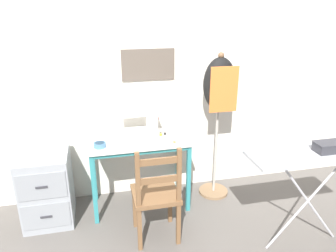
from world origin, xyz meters
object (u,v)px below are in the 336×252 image
Objects in this scene: filing_cabinet at (47,187)px; scissors at (178,142)px; thread_spool_mid_table at (165,133)px; storage_box at (328,147)px; ironing_board at (316,158)px; thread_spool_near_machine at (161,134)px; wooden_chair at (156,195)px; sewing_machine at (140,123)px; dress_form at (219,93)px; fabric_bowl at (100,145)px.

scissors is at bearing -5.52° from filing_cabinet.
thread_spool_mid_table is 0.16× the size of storage_box.
thread_spool_near_machine is at bearing 139.29° from ironing_board.
wooden_chair is at bearing -109.60° from thread_spool_mid_table.
filing_cabinet is (-1.13, -0.07, -0.42)m from thread_spool_near_machine.
storage_box is (1.13, -0.95, 0.16)m from thread_spool_mid_table.
thread_spool_mid_table is 0.70m from wooden_chair.
wooden_chair is at bearing 164.64° from storage_box.
thread_spool_mid_table is 1.25m from filing_cabinet.
thread_spool_near_machine is at bearing -2.35° from sewing_machine.
wooden_chair is 4.15× the size of storage_box.
scissors is 0.57m from wooden_chair.
scissors is 1.21m from ironing_board.
thread_spool_mid_table reaches higher than thread_spool_near_machine.
scissors is 0.10× the size of dress_form.
thread_spool_mid_table reaches higher than filing_cabinet.
sewing_machine is at bearing 94.05° from wooden_chair.
scissors is 1.30m from storage_box.
storage_box is (1.78, -0.79, 0.15)m from fabric_bowl.
ironing_board is (1.69, -0.79, 0.06)m from fabric_bowl.
sewing_machine is 0.74m from wooden_chair.
fabric_bowl is at bearing -166.55° from thread_spool_mid_table.
ironing_board is at bearing -25.02° from fabric_bowl.
storage_box is at bearing -58.78° from dress_form.
dress_form is 1.40× the size of ironing_board.
dress_form is (0.56, -0.00, 0.39)m from thread_spool_mid_table.
ironing_board reaches higher than fabric_bowl.
sewing_machine is at bearing 143.85° from ironing_board.
filing_cabinet is (-0.93, -0.07, -0.55)m from sewing_machine.
thread_spool_mid_table is at bearing 112.60° from scissors.
thread_spool_mid_table is at bearing 1.08° from sewing_machine.
thread_spool_mid_table is at bearing 137.72° from ironing_board.
thread_spool_mid_table is 0.04× the size of wooden_chair.
storage_box is at bearing -39.95° from thread_spool_mid_table.
scissors is 0.23m from thread_spool_near_machine.
sewing_machine is 1.59m from ironing_board.
thread_spool_near_machine is at bearing 73.99° from wooden_chair.
sewing_machine reaches higher than thread_spool_near_machine.
scissors is 0.16× the size of wooden_chair.
scissors is 0.65m from dress_form.
storage_box is (0.57, -0.95, -0.23)m from dress_form.
wooden_chair is at bearing -142.80° from dress_form.
filing_cabinet is (-0.97, 0.50, -0.09)m from wooden_chair.
thread_spool_mid_table is 1.48m from storage_box.
ironing_board is at bearing -37.89° from scissors.
ironing_board is 0.13m from storage_box.
wooden_chair is at bearing -85.95° from sewing_machine.
thread_spool_mid_table is at bearing 13.45° from fabric_bowl.
fabric_bowl is 0.51× the size of storage_box.
ironing_board is (0.95, -0.74, 0.08)m from scissors.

